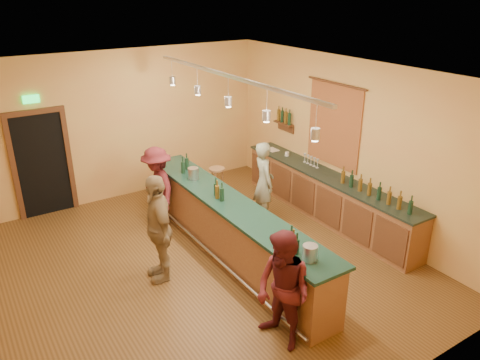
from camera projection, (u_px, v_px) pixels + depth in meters
floor at (201, 265)px, 7.94m from camera, size 7.00×7.00×0.00m
ceiling at (194, 75)px, 6.70m from camera, size 6.50×7.00×0.02m
wall_back at (121, 126)px, 10.03m from camera, size 6.50×0.02×3.20m
wall_front at (365, 293)px, 4.60m from camera, size 6.50×0.02×3.20m
wall_right at (348, 143)px, 8.94m from camera, size 0.02×7.00×3.20m
doorway at (42, 162)px, 9.34m from camera, size 1.15×0.09×2.48m
tapestry at (334, 126)px, 9.14m from camera, size 0.03×1.40×1.60m
bottle_shelf at (284, 118)px, 10.35m from camera, size 0.17×0.55×0.54m
back_counter at (327, 196)px, 9.37m from camera, size 0.60×4.55×1.27m
tasting_bar at (230, 225)px, 7.98m from camera, size 0.73×5.10×1.38m
pendant_track at (228, 86)px, 7.07m from camera, size 0.11×4.60×0.50m
bartender at (264, 182)px, 9.15m from camera, size 0.53×0.68×1.65m
customer_a at (283, 291)px, 5.92m from camera, size 0.71×0.87×1.64m
customer_b at (158, 228)px, 7.30m from camera, size 0.61×1.11×1.79m
customer_c at (158, 187)px, 8.99m from camera, size 0.63×1.05×1.60m
bar_stool at (217, 174)px, 10.22m from camera, size 0.35×0.35×0.71m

